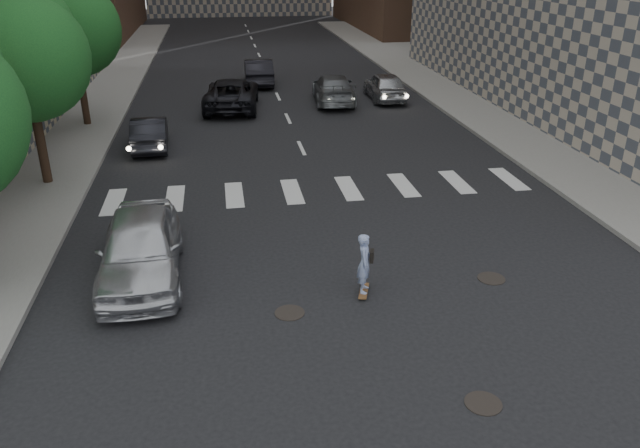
# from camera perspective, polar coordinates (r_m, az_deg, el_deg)

# --- Properties ---
(ground) EXTENTS (160.00, 160.00, 0.00)m
(ground) POSITION_cam_1_polar(r_m,az_deg,el_deg) (13.98, 6.09, -10.00)
(ground) COLOR black
(ground) RESTS_ON ground
(sidewalk_right) EXTENTS (13.00, 80.00, 0.15)m
(sidewalk_right) POSITION_cam_1_polar(r_m,az_deg,el_deg) (36.67, 20.39, 10.43)
(sidewalk_right) COLOR gray
(sidewalk_right) RESTS_ON ground
(tree_b) EXTENTS (4.20, 4.20, 6.60)m
(tree_b) POSITION_cam_1_polar(r_m,az_deg,el_deg) (23.32, -25.28, 14.10)
(tree_b) COLOR #382619
(tree_b) RESTS_ON sidewalk_left
(tree_c) EXTENTS (4.20, 4.20, 6.60)m
(tree_c) POSITION_cam_1_polar(r_m,az_deg,el_deg) (31.05, -21.58, 16.66)
(tree_c) COLOR #382619
(tree_c) RESTS_ON sidewalk_left
(manhole_a) EXTENTS (0.70, 0.70, 0.02)m
(manhole_a) POSITION_cam_1_polar(r_m,az_deg,el_deg) (12.46, 14.70, -15.58)
(manhole_a) COLOR black
(manhole_a) RESTS_ON ground
(manhole_b) EXTENTS (0.70, 0.70, 0.02)m
(manhole_b) POSITION_cam_1_polar(r_m,az_deg,el_deg) (14.64, -2.79, -8.11)
(manhole_b) COLOR black
(manhole_b) RESTS_ON ground
(manhole_c) EXTENTS (0.70, 0.70, 0.02)m
(manhole_c) POSITION_cam_1_polar(r_m,az_deg,el_deg) (16.63, 15.39, -4.82)
(manhole_c) COLOR black
(manhole_c) RESTS_ON ground
(skateboarder) EXTENTS (0.52, 0.82, 1.60)m
(skateboarder) POSITION_cam_1_polar(r_m,az_deg,el_deg) (15.03, 4.12, -3.60)
(skateboarder) COLOR brown
(skateboarder) RESTS_ON ground
(silver_sedan) EXTENTS (2.15, 5.02, 1.69)m
(silver_sedan) POSITION_cam_1_polar(r_m,az_deg,el_deg) (16.35, -16.10, -2.12)
(silver_sedan) COLOR silver
(silver_sedan) RESTS_ON ground
(traffic_car_a) EXTENTS (1.63, 4.12, 1.33)m
(traffic_car_a) POSITION_cam_1_polar(r_m,az_deg,el_deg) (27.33, -15.32, 8.09)
(traffic_car_a) COLOR black
(traffic_car_a) RESTS_ON ground
(traffic_car_b) EXTENTS (2.55, 5.34, 1.50)m
(traffic_car_b) POSITION_cam_1_polar(r_m,az_deg,el_deg) (34.42, 1.24, 12.25)
(traffic_car_b) COLOR slate
(traffic_car_b) RESTS_ON ground
(traffic_car_c) EXTENTS (3.16, 5.91, 1.58)m
(traffic_car_c) POSITION_cam_1_polar(r_m,az_deg,el_deg) (33.36, -8.09, 11.71)
(traffic_car_c) COLOR black
(traffic_car_c) RESTS_ON ground
(traffic_car_d) EXTENTS (1.94, 4.50, 1.51)m
(traffic_car_d) POSITION_cam_1_polar(r_m,az_deg,el_deg) (35.35, 5.97, 12.45)
(traffic_car_d) COLOR #A7AAAF
(traffic_car_d) RESTS_ON ground
(traffic_car_e) EXTENTS (1.76, 4.77, 1.56)m
(traffic_car_e) POSITION_cam_1_polar(r_m,az_deg,el_deg) (39.39, -5.64, 13.69)
(traffic_car_e) COLOR black
(traffic_car_e) RESTS_ON ground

